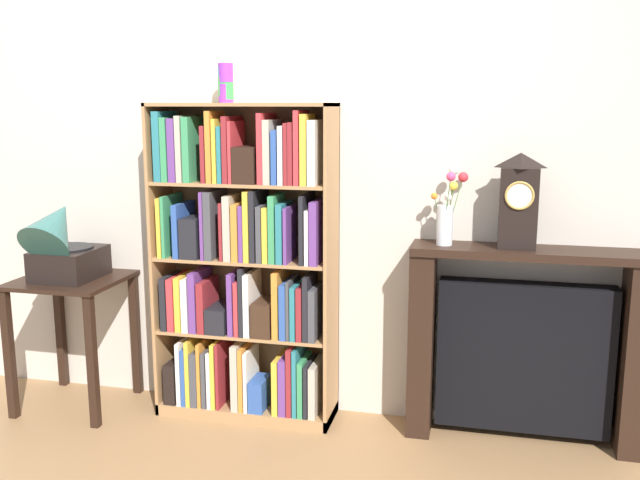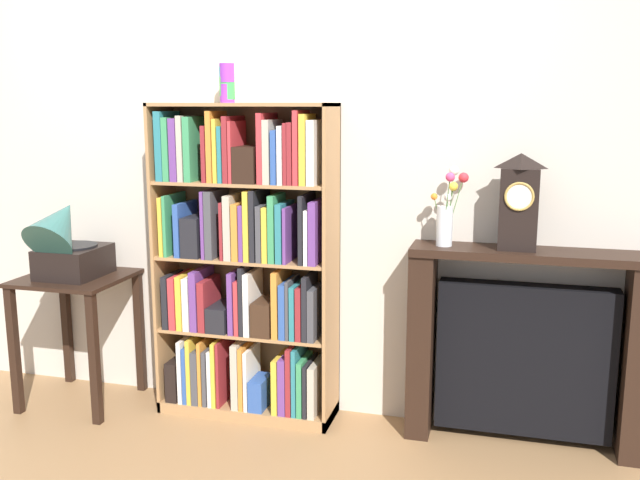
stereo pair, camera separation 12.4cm
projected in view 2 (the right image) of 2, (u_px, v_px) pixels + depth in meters
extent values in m
cube|color=#997047|center=(239.00, 424.00, 3.75)|extent=(8.21, 6.40, 0.02)
cube|color=beige|center=(299.00, 174.00, 3.75)|extent=(5.21, 0.08, 2.60)
cube|color=#A87A4C|center=(166.00, 259.00, 3.84)|extent=(0.02, 0.30, 1.67)
cube|color=#A87A4C|center=(331.00, 269.00, 3.60)|extent=(0.02, 0.30, 1.67)
cube|color=brown|center=(255.00, 258.00, 3.86)|extent=(0.96, 0.01, 1.67)
cube|color=#A87A4C|center=(242.00, 105.00, 3.56)|extent=(0.96, 0.30, 0.02)
cube|color=#A87A4C|center=(249.00, 406.00, 3.88)|extent=(0.96, 0.30, 0.06)
cube|color=black|center=(178.00, 378.00, 3.91)|extent=(0.07, 0.20, 0.22)
cube|color=white|center=(187.00, 367.00, 3.89)|extent=(0.02, 0.21, 0.35)
cube|color=#2D519E|center=(192.00, 371.00, 3.89)|extent=(0.02, 0.22, 0.31)
cube|color=gold|center=(197.00, 366.00, 3.89)|extent=(0.02, 0.23, 0.36)
cube|color=#424247|center=(204.00, 372.00, 3.90)|extent=(0.04, 0.26, 0.30)
cube|color=orange|center=(206.00, 369.00, 3.86)|extent=(0.02, 0.20, 0.35)
cube|color=#424247|center=(213.00, 372.00, 3.88)|extent=(0.02, 0.26, 0.31)
cube|color=white|center=(216.00, 374.00, 3.85)|extent=(0.02, 0.21, 0.31)
cube|color=gold|center=(222.00, 368.00, 3.86)|extent=(0.02, 0.26, 0.36)
cube|color=maroon|center=(226.00, 369.00, 3.85)|extent=(0.02, 0.24, 0.36)
cube|color=#B2A893|center=(241.00, 372.00, 3.82)|extent=(0.04, 0.23, 0.36)
cube|color=orange|center=(248.00, 373.00, 3.82)|extent=(0.02, 0.26, 0.34)
cube|color=white|center=(252.00, 376.00, 3.80)|extent=(0.02, 0.22, 0.33)
cube|color=#2D519E|center=(260.00, 392.00, 3.78)|extent=(0.08, 0.18, 0.17)
cube|color=gold|center=(281.00, 381.00, 3.77)|extent=(0.03, 0.24, 0.29)
cube|color=#663884|center=(287.00, 382.00, 3.75)|extent=(0.04, 0.21, 0.30)
cube|color=maroon|center=(293.00, 378.00, 3.73)|extent=(0.03, 0.20, 0.36)
cube|color=teal|center=(300.00, 377.00, 3.74)|extent=(0.02, 0.25, 0.36)
cube|color=#388E56|center=(305.00, 384.00, 3.73)|extent=(0.03, 0.22, 0.30)
cube|color=black|center=(310.00, 385.00, 3.73)|extent=(0.02, 0.24, 0.28)
cube|color=#B2A893|center=(316.00, 387.00, 3.72)|extent=(0.04, 0.24, 0.28)
cube|color=#A87A4C|center=(247.00, 330.00, 3.79)|extent=(0.92, 0.28, 0.02)
cube|color=black|center=(173.00, 299.00, 3.84)|extent=(0.03, 0.21, 0.29)
cube|color=#C63338|center=(182.00, 299.00, 3.85)|extent=(0.04, 0.25, 0.28)
cube|color=gold|center=(187.00, 300.00, 3.82)|extent=(0.03, 0.21, 0.29)
cube|color=white|center=(195.00, 300.00, 3.82)|extent=(0.03, 0.25, 0.29)
cube|color=#663884|center=(202.00, 297.00, 3.81)|extent=(0.04, 0.25, 0.32)
cube|color=maroon|center=(209.00, 303.00, 3.79)|extent=(0.04, 0.23, 0.27)
cube|color=black|center=(223.00, 316.00, 3.78)|extent=(0.11, 0.23, 0.13)
cube|color=#663884|center=(237.00, 300.00, 3.73)|extent=(0.03, 0.20, 0.33)
cube|color=#C63338|center=(242.00, 305.00, 3.73)|extent=(0.02, 0.20, 0.29)
cube|color=black|center=(249.00, 297.00, 3.74)|extent=(0.02, 0.25, 0.36)
cube|color=white|center=(253.00, 301.00, 3.72)|extent=(0.03, 0.23, 0.33)
cube|color=#382316|center=(266.00, 317.00, 3.70)|extent=(0.10, 0.20, 0.18)
cube|color=orange|center=(282.00, 301.00, 3.69)|extent=(0.03, 0.26, 0.35)
cube|color=#2D519E|center=(289.00, 307.00, 3.69)|extent=(0.03, 0.25, 0.29)
cube|color=#424247|center=(293.00, 307.00, 3.66)|extent=(0.02, 0.21, 0.31)
cube|color=teal|center=(298.00, 308.00, 3.67)|extent=(0.03, 0.25, 0.28)
cube|color=maroon|center=(304.00, 310.00, 3.65)|extent=(0.03, 0.23, 0.28)
cube|color=black|center=(310.00, 305.00, 3.64)|extent=(0.03, 0.23, 0.34)
cube|color=#424247|center=(315.00, 312.00, 3.62)|extent=(0.03, 0.20, 0.27)
cube|color=#A87A4C|center=(246.00, 258.00, 3.72)|extent=(0.92, 0.28, 0.02)
cube|color=gold|center=(170.00, 224.00, 3.77)|extent=(0.02, 0.23, 0.31)
cube|color=#388E56|center=(175.00, 223.00, 3.77)|extent=(0.02, 0.25, 0.32)
cube|color=#2D519E|center=(186.00, 228.00, 3.76)|extent=(0.03, 0.24, 0.28)
cube|color=black|center=(197.00, 236.00, 3.72)|extent=(0.10, 0.20, 0.21)
cube|color=#663884|center=(210.00, 223.00, 3.70)|extent=(0.02, 0.22, 0.35)
cube|color=#424247|center=(217.00, 223.00, 3.70)|extent=(0.04, 0.24, 0.35)
cube|color=maroon|center=(228.00, 229.00, 3.68)|extent=(0.02, 0.21, 0.30)
cube|color=#B2A893|center=(235.00, 226.00, 3.67)|extent=(0.04, 0.23, 0.33)
cube|color=orange|center=(243.00, 230.00, 3.67)|extent=(0.03, 0.24, 0.29)
cube|color=#663884|center=(247.00, 231.00, 3.64)|extent=(0.02, 0.20, 0.29)
cube|color=gold|center=(254.00, 224.00, 3.66)|extent=(0.03, 0.26, 0.36)
cube|color=black|center=(260.00, 223.00, 3.65)|extent=(0.03, 0.26, 0.37)
cube|color=#424247|center=(265.00, 232.00, 3.62)|extent=(0.03, 0.21, 0.29)
cube|color=gold|center=(272.00, 232.00, 3.63)|extent=(0.03, 0.25, 0.28)
cube|color=#388E56|center=(277.00, 227.00, 3.60)|extent=(0.03, 0.20, 0.34)
cube|color=teal|center=(285.00, 231.00, 3.60)|extent=(0.03, 0.23, 0.30)
cube|color=#663884|center=(290.00, 234.00, 3.58)|extent=(0.02, 0.20, 0.28)
cube|color=black|center=(307.00, 227.00, 3.58)|extent=(0.02, 0.26, 0.35)
cube|color=white|center=(311.00, 235.00, 3.56)|extent=(0.02, 0.22, 0.28)
cube|color=#663884|center=(318.00, 231.00, 3.56)|extent=(0.04, 0.24, 0.32)
cube|color=#A87A4C|center=(244.00, 183.00, 3.64)|extent=(0.92, 0.28, 0.02)
cube|color=teal|center=(168.00, 146.00, 3.69)|extent=(0.04, 0.23, 0.36)
cube|color=#388E56|center=(174.00, 149.00, 3.68)|extent=(0.03, 0.22, 0.33)
cube|color=#663884|center=(182.00, 149.00, 3.67)|extent=(0.04, 0.24, 0.32)
cube|color=#B2A893|center=(188.00, 148.00, 3.66)|extent=(0.03, 0.22, 0.34)
cube|color=#388E56|center=(197.00, 148.00, 3.66)|extent=(0.04, 0.26, 0.33)
cube|color=maroon|center=(211.00, 153.00, 3.63)|extent=(0.02, 0.22, 0.29)
cube|color=orange|center=(217.00, 146.00, 3.61)|extent=(0.03, 0.22, 0.36)
cube|color=gold|center=(223.00, 150.00, 3.61)|extent=(0.02, 0.23, 0.32)
cube|color=teal|center=(227.00, 154.00, 3.60)|extent=(0.02, 0.22, 0.28)
cube|color=maroon|center=(234.00, 149.00, 3.61)|extent=(0.03, 0.26, 0.33)
cube|color=#C63338|center=(237.00, 152.00, 3.58)|extent=(0.02, 0.22, 0.31)
cube|color=black|center=(249.00, 165.00, 3.56)|extent=(0.12, 0.17, 0.18)
cube|color=#C63338|center=(267.00, 148.00, 3.56)|extent=(0.03, 0.25, 0.35)
cube|color=#B2A893|center=(273.00, 151.00, 3.54)|extent=(0.03, 0.22, 0.32)
cube|color=#2D519E|center=(280.00, 157.00, 3.53)|extent=(0.03, 0.22, 0.27)
cube|color=white|center=(286.00, 154.00, 3.52)|extent=(0.02, 0.23, 0.29)
cube|color=maroon|center=(291.00, 153.00, 3.52)|extent=(0.02, 0.23, 0.30)
cube|color=maroon|center=(297.00, 153.00, 3.52)|extent=(0.02, 0.26, 0.31)
cube|color=#C63338|center=(301.00, 147.00, 3.49)|extent=(0.03, 0.22, 0.36)
cube|color=gold|center=(307.00, 149.00, 3.47)|extent=(0.03, 0.20, 0.35)
cube|color=white|center=(315.00, 152.00, 3.47)|extent=(0.04, 0.20, 0.32)
cylinder|color=purple|center=(227.00, 93.00, 3.58)|extent=(0.07, 0.07, 0.09)
cylinder|color=green|center=(227.00, 90.00, 3.57)|extent=(0.07, 0.07, 0.09)
cylinder|color=green|center=(227.00, 87.00, 3.57)|extent=(0.07, 0.07, 0.09)
cylinder|color=green|center=(227.00, 83.00, 3.57)|extent=(0.07, 0.07, 0.09)
cylinder|color=orange|center=(227.00, 80.00, 3.56)|extent=(0.07, 0.07, 0.09)
cylinder|color=#28B2B7|center=(227.00, 76.00, 3.56)|extent=(0.07, 0.07, 0.09)
cylinder|color=purple|center=(227.00, 73.00, 3.55)|extent=(0.07, 0.07, 0.09)
cube|color=black|center=(75.00, 278.00, 3.89)|extent=(0.56, 0.53, 0.02)
cube|color=black|center=(14.00, 351.00, 3.80)|extent=(0.04, 0.04, 0.71)
cube|color=black|center=(94.00, 359.00, 3.67)|extent=(0.04, 0.04, 0.71)
cube|color=black|center=(67.00, 325.00, 4.24)|extent=(0.04, 0.04, 0.71)
cube|color=black|center=(140.00, 332.00, 4.11)|extent=(0.04, 0.04, 0.71)
cube|color=black|center=(74.00, 261.00, 3.87)|extent=(0.31, 0.35, 0.16)
cylinder|color=black|center=(73.00, 246.00, 3.85)|extent=(0.26, 0.26, 0.01)
cylinder|color=#2D605B|center=(67.00, 243.00, 3.80)|extent=(0.03, 0.03, 0.06)
cone|color=#2D605B|center=(59.00, 224.00, 3.72)|extent=(0.27, 0.39, 0.39)
cube|color=black|center=(530.00, 254.00, 3.34)|extent=(1.13, 0.26, 0.04)
cube|color=black|center=(421.00, 344.00, 3.57)|extent=(0.12, 0.24, 0.95)
cube|color=black|center=(636.00, 363.00, 3.30)|extent=(0.12, 0.24, 0.95)
cube|color=black|center=(524.00, 359.00, 3.48)|extent=(0.85, 0.13, 0.76)
cube|color=black|center=(518.00, 209.00, 3.32)|extent=(0.18, 0.13, 0.39)
pyramid|color=black|center=(521.00, 161.00, 3.27)|extent=(0.18, 0.13, 0.07)
cylinder|color=silver|center=(519.00, 196.00, 3.24)|extent=(0.12, 0.01, 0.12)
torus|color=#B79347|center=(519.00, 197.00, 3.24)|extent=(0.14, 0.01, 0.14)
cylinder|color=silver|center=(444.00, 226.00, 3.42)|extent=(0.08, 0.08, 0.20)
cylinder|color=#4C753D|center=(450.00, 207.00, 3.41)|extent=(0.03, 0.03, 0.35)
sphere|color=silver|center=(454.00, 171.00, 3.39)|extent=(0.05, 0.05, 0.05)
cylinder|color=#4C753D|center=(439.00, 220.00, 3.43)|extent=(0.06, 0.00, 0.23)
sphere|color=orange|center=(434.00, 197.00, 3.42)|extent=(0.03, 0.03, 0.03)
cylinder|color=#4C753D|center=(454.00, 210.00, 3.43)|extent=(0.08, 0.08, 0.32)
sphere|color=red|center=(464.00, 178.00, 3.43)|extent=(0.05, 0.05, 0.05)
cylinder|color=#4C753D|center=(447.00, 220.00, 3.41)|extent=(0.01, 0.03, 0.22)
sphere|color=silver|center=(448.00, 198.00, 3.38)|extent=(0.04, 0.04, 0.04)
cylinder|color=#4C753D|center=(449.00, 215.00, 3.41)|extent=(0.04, 0.01, 0.28)
sphere|color=yellow|center=(453.00, 186.00, 3.38)|extent=(0.04, 0.04, 0.04)
cylinder|color=#4C753D|center=(446.00, 211.00, 3.37)|extent=(0.04, 0.07, 0.33)
sphere|color=#EA4275|center=(450.00, 177.00, 3.30)|extent=(0.04, 0.04, 0.04)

